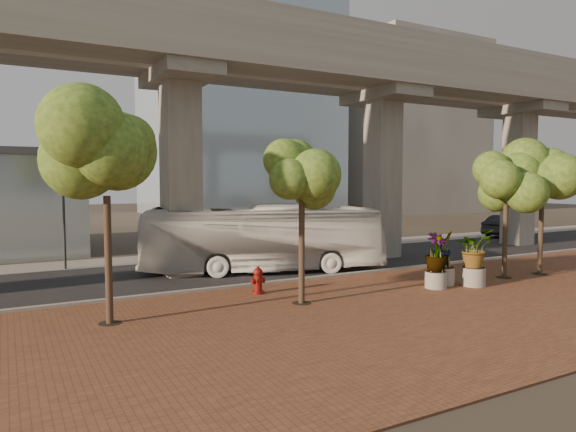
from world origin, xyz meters
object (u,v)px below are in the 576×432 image
parked_car (508,226)px  transit_bus (263,239)px  fire_hydrant (258,281)px  planter_front (474,251)px

parked_car → transit_bus: bearing=89.3°
parked_car → fire_hydrant: (-26.37, -9.17, -0.27)m
transit_bus → parked_car: transit_bus is taller
parked_car → planter_front: bearing=112.5°
transit_bus → planter_front: 9.68m
fire_hydrant → planter_front: size_ratio=0.45×
parked_car → planter_front: 21.56m
planter_front → parked_car: bearing=34.4°
transit_bus → planter_front: transit_bus is taller
parked_car → planter_front: planter_front is taller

